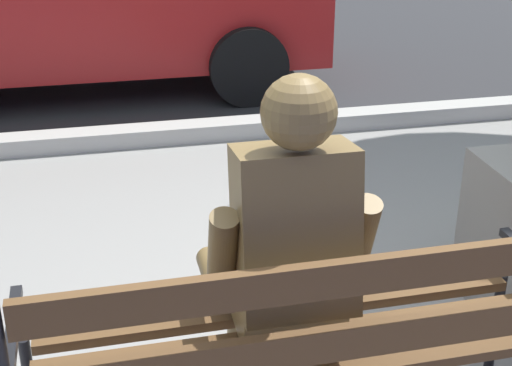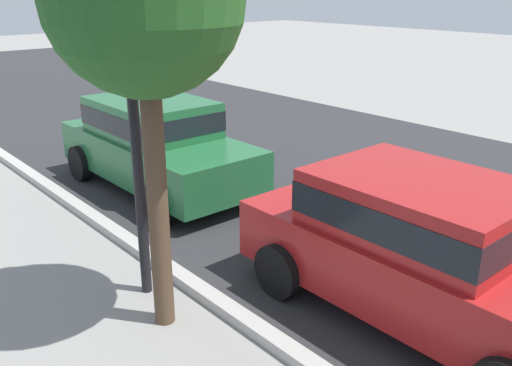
{
  "view_description": "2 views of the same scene",
  "coord_description": "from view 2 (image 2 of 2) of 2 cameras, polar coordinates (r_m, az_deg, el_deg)",
  "views": [
    {
      "loc": [
        -0.69,
        -2.1,
        1.94
      ],
      "look_at": [
        -0.13,
        0.45,
        0.75
      ],
      "focal_mm": 52.1,
      "sensor_mm": 36.0,
      "label": 1
    },
    {
      "loc": [
        1.84,
        -0.24,
        3.4
      ],
      "look_at": [
        -3.56,
        4.45,
        0.8
      ],
      "focal_mm": 38.4,
      "sensor_mm": 36.0,
      "label": 2
    }
  ],
  "objects": [
    {
      "name": "street_tree_near_bench",
      "position": [
        5.12,
        -11.58,
        18.15
      ],
      "size": [
        1.8,
        1.8,
        4.21
      ],
      "color": "brown",
      "rests_on": "ground"
    },
    {
      "name": "parked_car_green",
      "position": [
        9.66,
        -10.4,
        4.28
      ],
      "size": [
        4.11,
        1.93,
        1.56
      ],
      "color": "#236638",
      "rests_on": "ground"
    },
    {
      "name": "parked_car_red",
      "position": [
        6.0,
        17.06,
        -6.22
      ],
      "size": [
        4.11,
        1.93,
        1.56
      ],
      "color": "#B21E1E",
      "rests_on": "ground"
    },
    {
      "name": "lamp_post",
      "position": [
        5.84,
        -12.95,
        11.14
      ],
      "size": [
        0.32,
        0.32,
        3.9
      ],
      "color": "black",
      "rests_on": "ground"
    }
  ]
}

